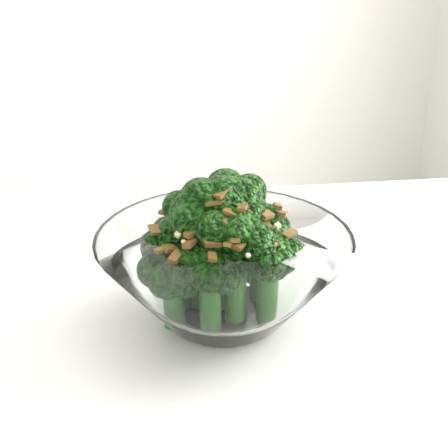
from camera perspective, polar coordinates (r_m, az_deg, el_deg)
name	(u,v)px	position (r m, az deg, el deg)	size (l,w,h in m)	color
broccoli_dish	(224,266)	(0.52, -0.04, -3.83)	(0.21, 0.21, 0.13)	white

